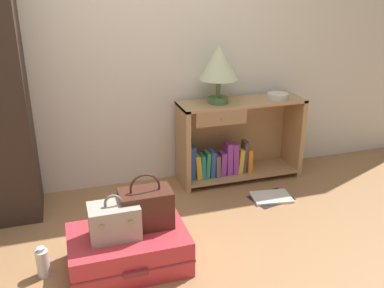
# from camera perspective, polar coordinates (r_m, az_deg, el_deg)

# --- Properties ---
(ground_plane) EXTENTS (9.00, 9.00, 0.00)m
(ground_plane) POSITION_cam_1_polar(r_m,az_deg,el_deg) (2.61, -1.50, -18.59)
(ground_plane) COLOR #9E7047
(back_wall) EXTENTS (6.40, 0.10, 2.60)m
(back_wall) POSITION_cam_1_polar(r_m,az_deg,el_deg) (3.49, -8.86, 14.91)
(back_wall) COLOR silver
(back_wall) RESTS_ON ground_plane
(bookshelf) EXTENTS (1.08, 0.35, 0.71)m
(bookshelf) POSITION_cam_1_polar(r_m,az_deg,el_deg) (3.74, 5.71, 0.22)
(bookshelf) COLOR tan
(bookshelf) RESTS_ON ground_plane
(table_lamp) EXTENTS (0.32, 0.32, 0.47)m
(table_lamp) POSITION_cam_1_polar(r_m,az_deg,el_deg) (3.47, 3.62, 10.58)
(table_lamp) COLOR #4C7542
(table_lamp) RESTS_ON bookshelf
(bowl) EXTENTS (0.18, 0.18, 0.04)m
(bowl) POSITION_cam_1_polar(r_m,az_deg,el_deg) (3.75, 11.45, 6.37)
(bowl) COLOR silver
(bowl) RESTS_ON bookshelf
(suitcase_large) EXTENTS (0.72, 0.49, 0.24)m
(suitcase_large) POSITION_cam_1_polar(r_m,az_deg,el_deg) (2.72, -8.51, -13.82)
(suitcase_large) COLOR #D1333D
(suitcase_large) RESTS_ON ground_plane
(train_case) EXTENTS (0.30, 0.20, 0.28)m
(train_case) POSITION_cam_1_polar(r_m,az_deg,el_deg) (2.58, -10.39, -10.12)
(train_case) COLOR #A89E8E
(train_case) RESTS_ON suitcase_large
(handbag) EXTENTS (0.32, 0.19, 0.36)m
(handbag) POSITION_cam_1_polar(r_m,az_deg,el_deg) (2.65, -6.20, -8.51)
(handbag) COLOR #472319
(handbag) RESTS_ON suitcase_large
(bottle) EXTENTS (0.08, 0.08, 0.20)m
(bottle) POSITION_cam_1_polar(r_m,az_deg,el_deg) (2.78, -19.41, -14.78)
(bottle) COLOR white
(bottle) RESTS_ON ground_plane
(open_book_on_floor) EXTENTS (0.37, 0.30, 0.02)m
(open_book_on_floor) POSITION_cam_1_polar(r_m,az_deg,el_deg) (3.55, 10.60, -7.05)
(open_book_on_floor) COLOR white
(open_book_on_floor) RESTS_ON ground_plane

